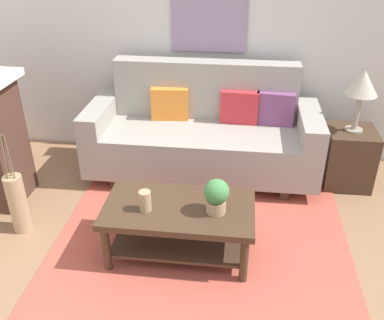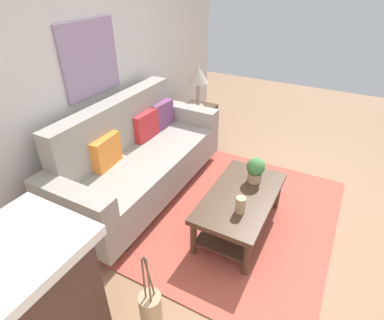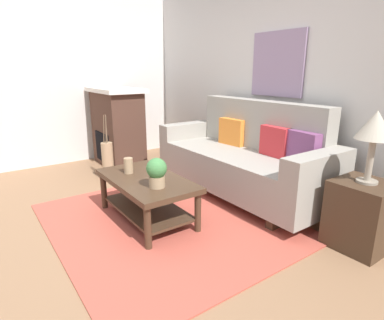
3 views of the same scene
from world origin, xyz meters
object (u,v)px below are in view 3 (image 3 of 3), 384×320
object	(u,v)px
throw_pillow_plum	(303,148)
throw_pillow_crimson	(276,141)
table_lamp	(375,128)
side_table	(361,215)
floor_vase	(108,162)
throw_pillow_orange	(232,132)
coffee_table	(147,189)
potted_plant_tabletop	(157,172)
framed_painting	(277,64)
couch	(244,159)
fireplace	(117,127)
tabletop_vase	(128,166)

from	to	relation	value
throw_pillow_plum	throw_pillow_crimson	bearing A→B (deg)	180.00
throw_pillow_crimson	throw_pillow_plum	world-z (taller)	same
throw_pillow_crimson	throw_pillow_plum	size ratio (longest dim) A/B	1.00
table_lamp	side_table	bearing A→B (deg)	-90.00
table_lamp	floor_vase	bearing A→B (deg)	-158.75
throw_pillow_orange	coffee_table	xyz separation A→B (m)	(0.29, -1.35, -0.37)
throw_pillow_plum	potted_plant_tabletop	world-z (taller)	throw_pillow_plum
potted_plant_tabletop	framed_painting	bearing A→B (deg)	97.30
throw_pillow_crimson	potted_plant_tabletop	xyz separation A→B (m)	(-0.12, -1.39, -0.11)
couch	coffee_table	world-z (taller)	couch
coffee_table	table_lamp	world-z (taller)	table_lamp
throw_pillow_plum	coffee_table	distance (m)	1.58
throw_pillow_orange	fireplace	world-z (taller)	fireplace
floor_vase	throw_pillow_plum	bearing A→B (deg)	30.86
throw_pillow_plum	framed_painting	xyz separation A→B (m)	(-0.68, 0.34, 0.80)
framed_painting	fireplace	bearing A→B (deg)	-150.09
fireplace	throw_pillow_plum	bearing A→B (deg)	16.85
floor_vase	throw_pillow_crimson	bearing A→B (deg)	35.58
throw_pillow_plum	table_lamp	size ratio (longest dim) A/B	0.63
throw_pillow_plum	potted_plant_tabletop	distance (m)	1.46
framed_painting	tabletop_vase	bearing A→B (deg)	-99.06
framed_painting	throw_pillow_plum	bearing A→B (deg)	-26.60
fireplace	floor_vase	bearing A→B (deg)	-33.67
throw_pillow_crimson	coffee_table	world-z (taller)	throw_pillow_crimson
throw_pillow_crimson	potted_plant_tabletop	distance (m)	1.40
couch	floor_vase	bearing A→B (deg)	-141.32
side_table	throw_pillow_crimson	bearing A→B (deg)	171.78
tabletop_vase	table_lamp	bearing A→B (deg)	37.18
coffee_table	potted_plant_tabletop	distance (m)	0.38
throw_pillow_crimson	couch	bearing A→B (deg)	-159.70
tabletop_vase	framed_painting	xyz separation A→B (m)	(0.28, 1.77, 0.97)
framed_painting	couch	bearing A→B (deg)	-90.00
coffee_table	tabletop_vase	world-z (taller)	tabletop_vase
throw_pillow_plum	tabletop_vase	size ratio (longest dim) A/B	2.33
couch	throw_pillow_plum	world-z (taller)	couch
tabletop_vase	fireplace	world-z (taller)	fireplace
throw_pillow_crimson	table_lamp	size ratio (longest dim) A/B	0.63
table_lamp	framed_painting	distance (m)	1.56
throw_pillow_orange	potted_plant_tabletop	distance (m)	1.50
couch	floor_vase	world-z (taller)	couch
coffee_table	side_table	size ratio (longest dim) A/B	1.96
table_lamp	throw_pillow_crimson	bearing A→B (deg)	171.78
throw_pillow_orange	couch	bearing A→B (deg)	-20.30
couch	fireplace	size ratio (longest dim) A/B	1.89
throw_pillow_crimson	floor_vase	bearing A→B (deg)	-144.42
throw_pillow_crimson	side_table	size ratio (longest dim) A/B	0.64
side_table	framed_painting	xyz separation A→B (m)	(-1.40, 0.49, 1.20)
coffee_table	tabletop_vase	xyz separation A→B (m)	(-0.23, -0.07, 0.19)
coffee_table	couch	bearing A→B (deg)	87.58
throw_pillow_plum	tabletop_vase	distance (m)	1.73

